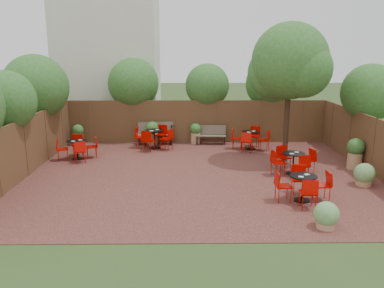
{
  "coord_description": "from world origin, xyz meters",
  "views": [
    {
      "loc": [
        -0.46,
        -13.04,
        4.24
      ],
      "look_at": [
        -0.29,
        0.5,
        1.0
      ],
      "focal_mm": 36.66,
      "sensor_mm": 36.0,
      "label": 1
    }
  ],
  "objects": [
    {
      "name": "park_bench_right",
      "position": [
        0.63,
        4.62,
        0.46
      ],
      "size": [
        1.41,
        0.52,
        0.86
      ],
      "rotation": [
        0.0,
        0.0,
        -0.05
      ],
      "color": "brown",
      "rests_on": "courtyard_paving"
    },
    {
      "name": "planters",
      "position": [
        0.21,
        3.27,
        0.59
      ],
      "size": [
        11.65,
        4.63,
        1.13
      ],
      "color": "tan",
      "rests_on": "courtyard_paving"
    },
    {
      "name": "ground",
      "position": [
        0.0,
        0.0,
        0.0
      ],
      "size": [
        80.0,
        80.0,
        0.0
      ],
      "primitive_type": "plane",
      "color": "#354F23",
      "rests_on": "ground"
    },
    {
      "name": "courtyard_tree",
      "position": [
        3.35,
        1.73,
        3.7
      ],
      "size": [
        2.94,
        2.87,
        5.27
      ],
      "rotation": [
        0.0,
        0.0,
        0.14
      ],
      "color": "black",
      "rests_on": "courtyard_paving"
    },
    {
      "name": "park_bench_left",
      "position": [
        -1.91,
        4.63,
        0.54
      ],
      "size": [
        1.67,
        0.68,
        1.01
      ],
      "rotation": [
        0.0,
        0.0,
        0.1
      ],
      "color": "brown",
      "rests_on": "courtyard_paving"
    },
    {
      "name": "fence_right",
      "position": [
        6.0,
        0.0,
        1.0
      ],
      "size": [
        0.08,
        10.0,
        2.0
      ],
      "primitive_type": "cube",
      "color": "brown",
      "rests_on": "ground"
    },
    {
      "name": "fence_left",
      "position": [
        -6.0,
        0.0,
        1.0
      ],
      "size": [
        0.08,
        10.0,
        2.0
      ],
      "primitive_type": "cube",
      "color": "brown",
      "rests_on": "ground"
    },
    {
      "name": "fence_back",
      "position": [
        0.0,
        5.0,
        1.0
      ],
      "size": [
        12.0,
        0.08,
        2.0
      ],
      "primitive_type": "cube",
      "color": "brown",
      "rests_on": "ground"
    },
    {
      "name": "overhang_foliage",
      "position": [
        -2.29,
        2.72,
        2.71
      ],
      "size": [
        15.64,
        10.69,
        2.64
      ],
      "color": "#2B611F",
      "rests_on": "ground"
    },
    {
      "name": "low_shrubs",
      "position": [
        4.62,
        -2.74,
        0.35
      ],
      "size": [
        3.28,
        3.72,
        0.73
      ],
      "color": "tan",
      "rests_on": "courtyard_paving"
    },
    {
      "name": "neighbour_building",
      "position": [
        -4.5,
        8.0,
        4.0
      ],
      "size": [
        5.0,
        4.0,
        8.0
      ],
      "primitive_type": "cube",
      "color": "silver",
      "rests_on": "ground"
    },
    {
      "name": "courtyard_paving",
      "position": [
        0.0,
        0.0,
        0.01
      ],
      "size": [
        12.0,
        10.0,
        0.02
      ],
      "primitive_type": "cube",
      "color": "#3E1B19",
      "rests_on": "ground"
    },
    {
      "name": "bistro_tables",
      "position": [
        0.31,
        1.54,
        0.47
      ],
      "size": [
        9.66,
        7.93,
        0.94
      ],
      "color": "black",
      "rests_on": "courtyard_paving"
    }
  ]
}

